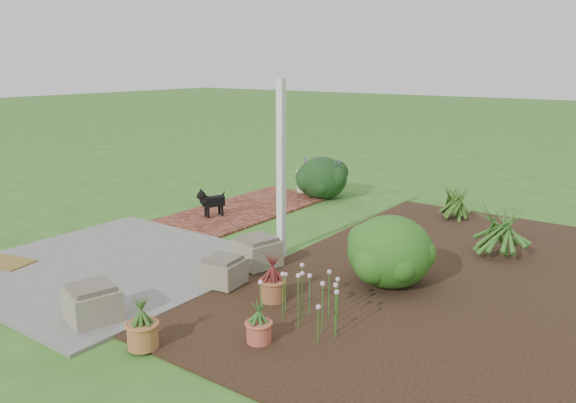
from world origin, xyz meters
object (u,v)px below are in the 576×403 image
Objects in this scene: stone_trough_near at (93,305)px; evergreen_shrub at (390,250)px; cream_ceramic_urn at (305,181)px; black_dog at (211,201)px.

stone_trough_near is 3.50m from evergreen_shrub.
evergreen_shrub is at bearing -43.92° from cream_ceramic_urn.
black_dog is 2.64m from cream_ceramic_urn.
black_dog is 4.06m from evergreen_shrub.
stone_trough_near is 0.92× the size of black_dog.
stone_trough_near is at bearing -42.95° from black_dog.
cream_ceramic_urn is at bearing 136.08° from evergreen_shrub.
stone_trough_near is at bearing -126.92° from evergreen_shrub.
evergreen_shrub is (3.73, -3.59, 0.22)m from cream_ceramic_urn.
stone_trough_near is 4.18m from black_dog.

